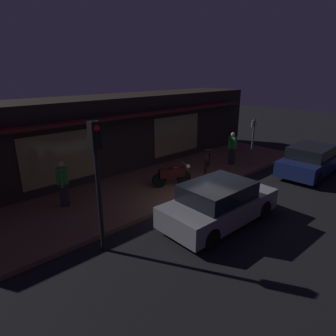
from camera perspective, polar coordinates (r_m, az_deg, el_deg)
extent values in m
plane|color=black|center=(10.79, 8.47, -7.87)|extent=(60.00, 60.00, 0.00)
cube|color=brown|center=(12.65, -2.19, -3.23)|extent=(18.00, 4.00, 0.15)
cube|color=black|center=(14.79, -11.04, 6.64)|extent=(18.00, 2.80, 3.60)
cube|color=olive|center=(12.19, -20.01, 1.88)|extent=(3.20, 0.04, 2.00)
cube|color=olive|center=(15.72, 1.79, 6.55)|extent=(3.20, 0.04, 2.00)
cube|color=#591919|center=(13.26, -7.41, 10.09)|extent=(16.20, 0.50, 0.12)
cylinder|color=black|center=(12.04, -1.73, -2.45)|extent=(0.60, 0.36, 0.60)
cylinder|color=black|center=(12.38, 3.15, -1.87)|extent=(0.60, 0.36, 0.60)
cube|color=black|center=(12.10, 0.75, -0.92)|extent=(1.12, 0.71, 0.36)
ellipsoid|color=black|center=(12.09, 1.42, 0.05)|extent=(0.50, 0.40, 0.20)
sphere|color=#F9EDB7|center=(12.28, 3.93, 0.32)|extent=(0.18, 0.18, 0.18)
cylinder|color=gray|center=(12.16, 3.07, 0.99)|extent=(0.26, 0.51, 0.03)
torus|color=black|center=(13.83, 7.35, 0.34)|extent=(0.59, 0.37, 0.66)
torus|color=black|center=(14.77, 7.95, 1.50)|extent=(0.59, 0.37, 0.66)
cube|color=#B78C2D|center=(14.23, 7.70, 1.78)|extent=(0.79, 0.49, 0.06)
cube|color=brown|center=(13.92, 7.59, 2.56)|extent=(0.21, 0.17, 0.06)
cylinder|color=#B78C2D|center=(14.54, 8.00, 3.56)|extent=(0.24, 0.37, 0.02)
cube|color=#28232D|center=(11.01, -19.58, -4.95)|extent=(0.34, 0.32, 0.85)
cube|color=#2D8C38|center=(10.76, -19.98, -1.45)|extent=(0.44, 0.39, 0.58)
sphere|color=tan|center=(10.63, -20.23, 0.68)|extent=(0.22, 0.22, 0.22)
cylinder|color=#2D8C38|center=(10.54, -20.12, -2.28)|extent=(0.12, 0.12, 0.52)
cylinder|color=#2D8C38|center=(11.02, -19.77, -1.34)|extent=(0.12, 0.12, 0.52)
cube|color=#28232D|center=(15.34, 12.30, 2.26)|extent=(0.20, 0.28, 0.85)
cube|color=#2D8C38|center=(15.16, 12.49, 4.85)|extent=(0.22, 0.38, 0.58)
sphere|color=tan|center=(15.07, 12.60, 6.40)|extent=(0.22, 0.22, 0.22)
cylinder|color=#2D8C38|center=(15.39, 13.03, 4.74)|extent=(0.09, 0.09, 0.52)
cylinder|color=#2D8C38|center=(14.97, 11.89, 4.45)|extent=(0.09, 0.09, 0.52)
cylinder|color=#47474C|center=(15.26, 16.17, 4.87)|extent=(0.09, 0.09, 2.40)
cube|color=beige|center=(15.07, 16.50, 8.38)|extent=(0.44, 0.03, 0.30)
cylinder|color=black|center=(7.81, -13.36, -4.25)|extent=(0.12, 0.12, 3.60)
cube|color=black|center=(7.39, -14.19, 6.19)|extent=(0.24, 0.24, 0.70)
sphere|color=red|center=(7.24, -13.80, 7.59)|extent=(0.16, 0.16, 0.16)
cylinder|color=black|center=(11.19, 11.23, -5.23)|extent=(0.65, 0.24, 0.64)
cylinder|color=black|center=(10.42, 18.07, -7.67)|extent=(0.65, 0.24, 0.64)
cylinder|color=black|center=(9.37, 0.91, -9.75)|extent=(0.65, 0.24, 0.64)
cylinder|color=black|center=(8.44, 8.27, -13.41)|extent=(0.65, 0.24, 0.64)
cube|color=slate|center=(9.68, 10.05, -7.54)|extent=(4.15, 1.89, 0.68)
cube|color=black|center=(9.35, 9.66, -4.79)|extent=(2.25, 1.67, 0.64)
cylinder|color=black|center=(17.05, 25.01, 1.65)|extent=(0.65, 0.25, 0.64)
cylinder|color=black|center=(16.64, 30.00, 0.50)|extent=(0.65, 0.25, 0.64)
cylinder|color=black|center=(14.62, 21.32, -0.47)|extent=(0.65, 0.25, 0.64)
cylinder|color=black|center=(14.13, 27.07, -1.89)|extent=(0.65, 0.25, 0.64)
cube|color=#141E4C|center=(15.52, 26.06, 0.85)|extent=(4.17, 1.92, 0.68)
cube|color=black|center=(15.24, 26.16, 2.70)|extent=(2.26, 1.69, 0.64)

